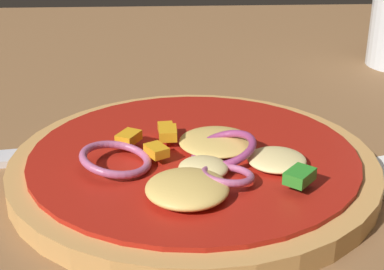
% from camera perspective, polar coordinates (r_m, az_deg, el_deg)
% --- Properties ---
extents(dining_table, '(1.24, 1.08, 0.03)m').
position_cam_1_polar(dining_table, '(0.39, -6.01, -5.22)').
color(dining_table, brown).
rests_on(dining_table, ground).
extents(pizza, '(0.23, 0.23, 0.03)m').
position_cam_1_polar(pizza, '(0.37, 0.24, -2.91)').
color(pizza, tan).
rests_on(pizza, dining_table).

